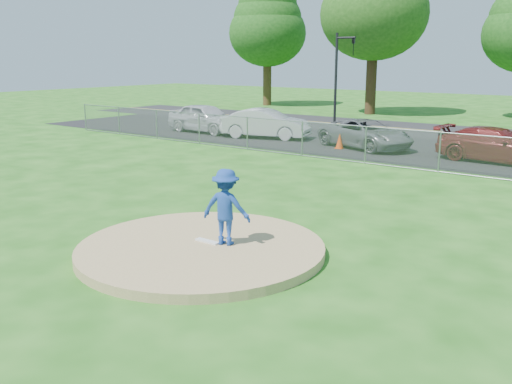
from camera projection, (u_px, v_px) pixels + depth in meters
ground at (391, 178)px, 20.28m from camera, size 120.00×120.00×0.00m
pitchers_mound at (201, 249)px, 12.47m from camera, size 5.40×5.40×0.20m
pitching_rubber at (207, 241)px, 12.60m from camera, size 0.60×0.15×0.04m
chain_link_fence at (414, 150)px, 21.66m from camera, size 40.00×0.06×1.50m
parking_lot at (451, 154)px, 25.34m from camera, size 50.00×8.00×0.01m
street at (497, 136)px, 31.18m from camera, size 60.00×7.00×0.01m
tree_far_left at (267, 23)px, 49.40m from camera, size 6.72×6.72×10.74m
tree_left at (375, 0)px, 41.15m from camera, size 7.84×7.84×12.53m
traffic_signal_left at (340, 71)px, 33.96m from camera, size 1.28×0.20×5.60m
pitcher at (226, 207)px, 12.30m from camera, size 1.21×0.91×1.67m
traffic_cone at (340, 141)px, 26.68m from camera, size 0.37×0.37×0.72m
parked_car_silver at (205, 118)px, 32.40m from camera, size 4.88×2.21×1.63m
parked_car_white at (266, 123)px, 30.09m from camera, size 4.92×2.87×1.53m
parked_car_gray at (366, 134)px, 26.75m from camera, size 5.30×3.70×1.34m
parked_car_darkred at (497, 145)px, 23.16m from camera, size 4.92×2.24×1.40m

